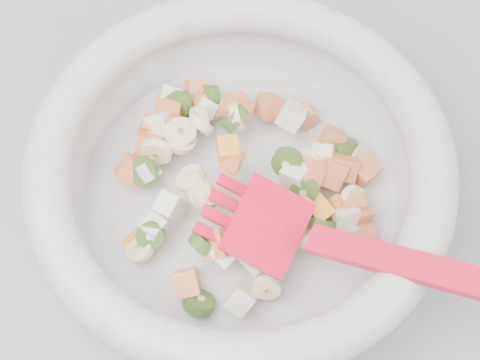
% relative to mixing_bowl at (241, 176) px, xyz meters
% --- Properties ---
extents(mixing_bowl, '(0.46, 0.35, 0.14)m').
position_rel_mixing_bowl_xyz_m(mixing_bowl, '(0.00, 0.00, 0.00)').
color(mixing_bowl, silver).
rests_on(mixing_bowl, counter).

